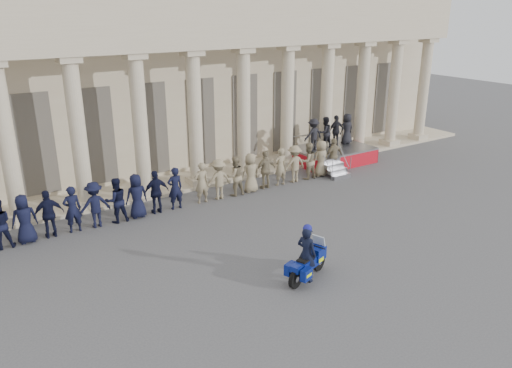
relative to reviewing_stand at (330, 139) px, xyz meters
name	(u,v)px	position (x,y,z in m)	size (l,w,h in m)	color
ground	(271,261)	(-9.07, -7.52, -1.33)	(90.00, 90.00, 0.00)	#444447
building	(116,76)	(-9.07, 7.22, 3.19)	(40.00, 12.50, 9.00)	#B9A88B
officer_rank	(162,191)	(-10.38, -1.50, -0.42)	(19.76, 0.69, 1.83)	black
reviewing_stand	(330,139)	(0.00, 0.00, 0.00)	(4.11, 3.97, 2.52)	gray
motorcycle	(308,263)	(-8.74, -9.04, -0.79)	(1.89, 1.09, 1.26)	black
rider	(307,253)	(-8.84, -9.08, -0.40)	(0.63, 0.77, 1.90)	black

